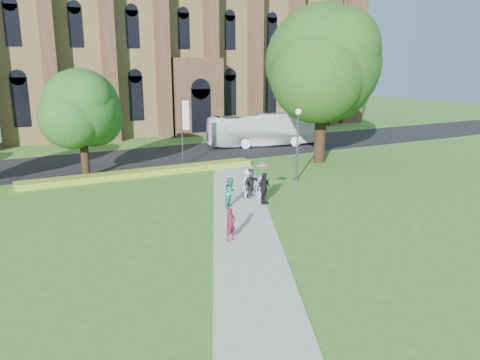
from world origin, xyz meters
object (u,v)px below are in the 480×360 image
large_tree (323,63)px  streetlamp (298,136)px  tour_coach (263,130)px  pedestrian_0 (231,225)px

large_tree → streetlamp: bearing=-140.7°
streetlamp → tour_coach: size_ratio=0.45×
tour_coach → streetlamp: bearing=170.8°
streetlamp → pedestrian_0: 13.27m
streetlamp → large_tree: size_ratio=0.40×
streetlamp → pedestrian_0: streetlamp is taller
streetlamp → pedestrian_0: (-9.80, -8.61, -2.45)m
large_tree → tour_coach: (-0.05, 9.40, -6.71)m
large_tree → pedestrian_0: bearing=-139.4°
tour_coach → large_tree: bearing=-167.5°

